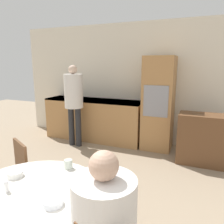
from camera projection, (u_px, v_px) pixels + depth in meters
The scene contains 11 objects.
wall_back at pixel (150, 84), 4.73m from camera, with size 6.38×0.05×2.60m.
kitchen_counter at pixel (94, 119), 5.05m from camera, with size 2.26×0.60×0.94m.
oven_unit at pixel (158, 104), 4.41m from camera, with size 0.59×0.59×1.88m.
sideboard at pixel (206, 140), 3.77m from camera, with size 0.95×0.45×0.88m.
dining_table at pixel (32, 216), 1.75m from camera, with size 1.13×1.13×0.74m.
chair_far_left at pixel (14, 177), 2.43m from camera, with size 0.54×0.54×0.87m.
person_standing at pixel (74, 97), 4.52m from camera, with size 0.38×0.38×1.70m.
cup at pixel (68, 164), 2.08m from camera, with size 0.08×0.08×0.09m.
bowl_centre at pixel (15, 174), 1.93m from camera, with size 0.14×0.14×0.05m.
bowl_far at pixel (53, 202), 1.54m from camera, with size 0.15×0.15×0.04m.
salt_shaker at pixel (7, 186), 1.70m from camera, with size 0.03×0.03×0.09m.
Camera 1 is at (1.05, 0.02, 1.71)m, focal length 35.00 mm.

